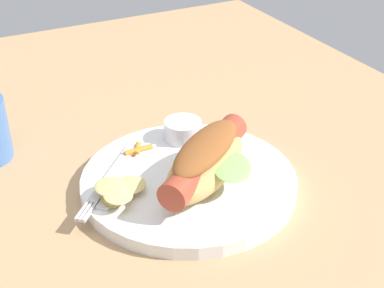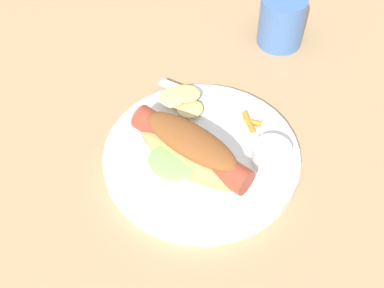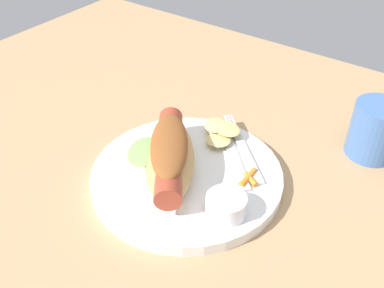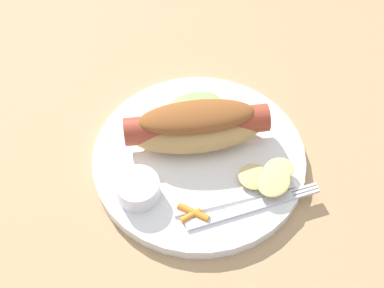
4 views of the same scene
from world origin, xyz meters
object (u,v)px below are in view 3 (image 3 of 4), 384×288
at_px(sauce_ramekin, 226,205).
at_px(knife, 233,156).
at_px(hot_dog, 169,155).
at_px(carrot_garnish, 249,178).
at_px(fork, 243,148).
at_px(drinking_cup, 375,130).
at_px(chips_pile, 221,132).
at_px(plate, 187,176).

relative_size(sauce_ramekin, knife, 0.34).
relative_size(hot_dog, carrot_garnish, 4.49).
distance_m(fork, drinking_cup, 0.19).
xyz_separation_m(knife, chips_pile, (0.04, -0.03, 0.01)).
height_order(chips_pile, carrot_garnish, chips_pile).
bearing_deg(plate, drinking_cup, -131.44).
height_order(sauce_ramekin, chips_pile, sauce_ramekin).
bearing_deg(hot_dog, chips_pile, -44.22).
bearing_deg(knife, chips_pile, 10.00).
height_order(hot_dog, drinking_cup, drinking_cup).
bearing_deg(fork, carrot_garnish, 169.75).
relative_size(plate, sauce_ramekin, 5.20).
xyz_separation_m(hot_dog, drinking_cup, (-0.20, -0.22, -0.00)).
height_order(hot_dog, carrot_garnish, hot_dog).
bearing_deg(sauce_ramekin, fork, -68.88).
bearing_deg(knife, fork, -51.98).
bearing_deg(drinking_cup, plate, 48.56).
relative_size(hot_dog, fork, 1.33).
bearing_deg(chips_pile, hot_dog, 82.41).
relative_size(sauce_ramekin, fork, 0.39).
bearing_deg(knife, drinking_cup, -90.52).
xyz_separation_m(carrot_garnish, drinking_cup, (-0.10, -0.17, 0.02)).
relative_size(knife, chips_pile, 2.07).
height_order(plate, fork, fork).
distance_m(sauce_ramekin, drinking_cup, 0.26).
distance_m(hot_dog, carrot_garnish, 0.11).
height_order(sauce_ramekin, carrot_garnish, sauce_ramekin).
xyz_separation_m(plate, knife, (-0.03, -0.06, 0.01)).
bearing_deg(knife, plate, 107.74).
xyz_separation_m(knife, carrot_garnish, (-0.04, 0.03, 0.00)).
bearing_deg(hot_dog, carrot_garnish, -100.41).
height_order(plate, chips_pile, chips_pile).
relative_size(knife, carrot_garnish, 3.85).
relative_size(sauce_ramekin, carrot_garnish, 1.33).
distance_m(sauce_ramekin, knife, 0.11).
bearing_deg(chips_pile, knife, 144.35).
xyz_separation_m(fork, drinking_cup, (-0.14, -0.12, 0.02)).
bearing_deg(carrot_garnish, drinking_cup, -121.32).
bearing_deg(carrot_garnish, chips_pile, -35.64).
bearing_deg(sauce_ramekin, plate, -21.96).
xyz_separation_m(hot_dog, sauce_ramekin, (-0.10, 0.02, -0.02)).
height_order(hot_dog, sauce_ramekin, hot_dog).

